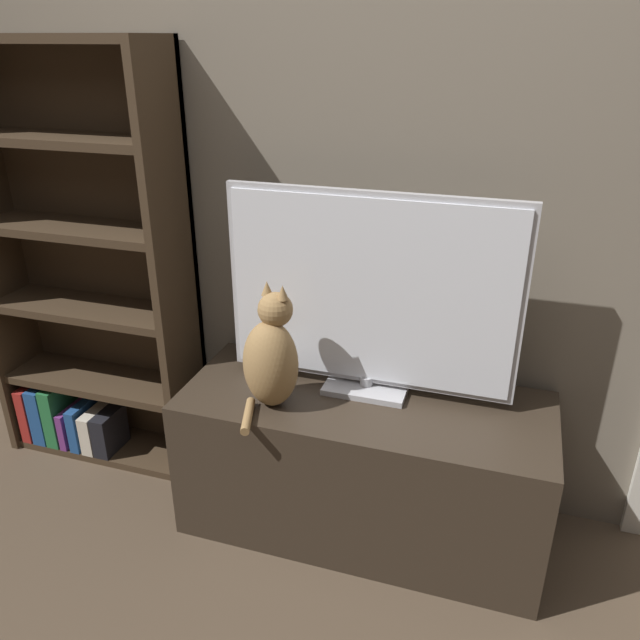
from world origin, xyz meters
TOP-DOWN VIEW (x-y plane):
  - wall_back at (0.00, 1.22)m, footprint 4.80×0.05m
  - tv_stand at (0.00, 0.93)m, footprint 1.21×0.49m
  - tv at (-0.01, 1.00)m, footprint 0.94×0.16m
  - cat at (-0.28, 0.83)m, footprint 0.22×0.30m
  - bookshelf at (-1.14, 1.09)m, footprint 0.81×0.28m

SIDE VIEW (x-z plane):
  - tv_stand at x=0.00m, z-range 0.00..0.51m
  - cat at x=-0.28m, z-range 0.47..0.88m
  - bookshelf at x=-1.14m, z-range -0.08..1.52m
  - tv at x=-0.01m, z-range 0.51..1.18m
  - wall_back at x=0.00m, z-range 0.00..2.60m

